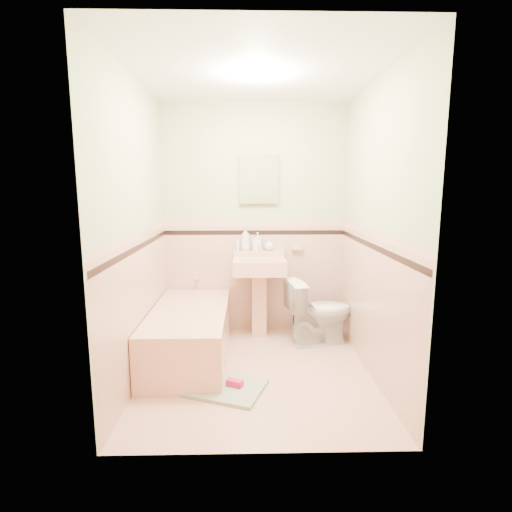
{
  "coord_description": "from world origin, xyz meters",
  "views": [
    {
      "loc": [
        -0.08,
        -3.32,
        1.61
      ],
      "look_at": [
        0.0,
        0.25,
        1.0
      ],
      "focal_mm": 28.14,
      "sensor_mm": 36.0,
      "label": 1
    }
  ],
  "objects_px": {
    "bathtub": "(190,335)",
    "toilet": "(319,311)",
    "soap_bottle_left": "(245,239)",
    "medicine_cabinet": "(259,179)",
    "shoe": "(235,383)",
    "soap_bottle_right": "(269,244)",
    "bucket": "(302,325)",
    "soap_bottle_mid": "(258,241)",
    "sink": "(259,298)"
  },
  "relations": [
    {
      "from": "bathtub",
      "to": "toilet",
      "type": "bearing_deg",
      "value": 14.46
    },
    {
      "from": "soap_bottle_left",
      "to": "medicine_cabinet",
      "type": "bearing_deg",
      "value": 11.54
    },
    {
      "from": "bathtub",
      "to": "shoe",
      "type": "height_order",
      "value": "bathtub"
    },
    {
      "from": "soap_bottle_left",
      "to": "toilet",
      "type": "height_order",
      "value": "soap_bottle_left"
    },
    {
      "from": "soap_bottle_left",
      "to": "toilet",
      "type": "bearing_deg",
      "value": -26.23
    },
    {
      "from": "toilet",
      "to": "medicine_cabinet",
      "type": "bearing_deg",
      "value": 44.93
    },
    {
      "from": "bathtub",
      "to": "soap_bottle_right",
      "type": "xyz_separation_m",
      "value": [
        0.79,
        0.71,
        0.77
      ]
    },
    {
      "from": "bucket",
      "to": "shoe",
      "type": "distance_m",
      "value": 1.42
    },
    {
      "from": "medicine_cabinet",
      "to": "shoe",
      "type": "height_order",
      "value": "medicine_cabinet"
    },
    {
      "from": "soap_bottle_mid",
      "to": "bucket",
      "type": "xyz_separation_m",
      "value": [
        0.49,
        -0.12,
        -0.92
      ]
    },
    {
      "from": "bucket",
      "to": "shoe",
      "type": "bearing_deg",
      "value": -120.08
    },
    {
      "from": "medicine_cabinet",
      "to": "toilet",
      "type": "relative_size",
      "value": 0.66
    },
    {
      "from": "medicine_cabinet",
      "to": "toilet",
      "type": "xyz_separation_m",
      "value": [
        0.62,
        -0.41,
        -1.36
      ]
    },
    {
      "from": "bathtub",
      "to": "shoe",
      "type": "distance_m",
      "value": 0.79
    },
    {
      "from": "sink",
      "to": "toilet",
      "type": "height_order",
      "value": "sink"
    },
    {
      "from": "bathtub",
      "to": "sink",
      "type": "relative_size",
      "value": 1.73
    },
    {
      "from": "sink",
      "to": "soap_bottle_right",
      "type": "bearing_deg",
      "value": 58.02
    },
    {
      "from": "toilet",
      "to": "sink",
      "type": "bearing_deg",
      "value": 60.67
    },
    {
      "from": "bathtub",
      "to": "bucket",
      "type": "height_order",
      "value": "bathtub"
    },
    {
      "from": "soap_bottle_right",
      "to": "toilet",
      "type": "bearing_deg",
      "value": -36.74
    },
    {
      "from": "bathtub",
      "to": "shoe",
      "type": "xyz_separation_m",
      "value": [
        0.44,
        -0.63,
        -0.17
      ]
    },
    {
      "from": "sink",
      "to": "soap_bottle_mid",
      "type": "distance_m",
      "value": 0.62
    },
    {
      "from": "shoe",
      "to": "soap_bottle_right",
      "type": "bearing_deg",
      "value": 100.08
    },
    {
      "from": "bucket",
      "to": "medicine_cabinet",
      "type": "bearing_deg",
      "value": 163.04
    },
    {
      "from": "soap_bottle_left",
      "to": "soap_bottle_right",
      "type": "relative_size",
      "value": 1.93
    },
    {
      "from": "sink",
      "to": "bucket",
      "type": "distance_m",
      "value": 0.58
    },
    {
      "from": "soap_bottle_right",
      "to": "toilet",
      "type": "xyz_separation_m",
      "value": [
        0.5,
        -0.38,
        -0.65
      ]
    },
    {
      "from": "soap_bottle_right",
      "to": "bucket",
      "type": "relative_size",
      "value": 0.62
    },
    {
      "from": "toilet",
      "to": "shoe",
      "type": "bearing_deg",
      "value": 126.93
    },
    {
      "from": "medicine_cabinet",
      "to": "shoe",
      "type": "bearing_deg",
      "value": -99.73
    },
    {
      "from": "toilet",
      "to": "soap_bottle_right",
      "type": "bearing_deg",
      "value": 41.57
    },
    {
      "from": "bathtub",
      "to": "soap_bottle_left",
      "type": "distance_m",
      "value": 1.22
    },
    {
      "from": "soap_bottle_mid",
      "to": "bucket",
      "type": "bearing_deg",
      "value": -13.25
    },
    {
      "from": "sink",
      "to": "medicine_cabinet",
      "type": "bearing_deg",
      "value": 90.0
    },
    {
      "from": "bathtub",
      "to": "bucket",
      "type": "bearing_deg",
      "value": 27.25
    },
    {
      "from": "soap_bottle_left",
      "to": "soap_bottle_mid",
      "type": "relative_size",
      "value": 1.29
    },
    {
      "from": "medicine_cabinet",
      "to": "soap_bottle_right",
      "type": "distance_m",
      "value": 0.71
    },
    {
      "from": "bathtub",
      "to": "soap_bottle_left",
      "type": "height_order",
      "value": "soap_bottle_left"
    },
    {
      "from": "soap_bottle_left",
      "to": "bucket",
      "type": "distance_m",
      "value": 1.14
    },
    {
      "from": "soap_bottle_right",
      "to": "toilet",
      "type": "distance_m",
      "value": 0.9
    },
    {
      "from": "soap_bottle_left",
      "to": "toilet",
      "type": "distance_m",
      "value": 1.11
    },
    {
      "from": "sink",
      "to": "bucket",
      "type": "relative_size",
      "value": 4.04
    },
    {
      "from": "sink",
      "to": "shoe",
      "type": "xyz_separation_m",
      "value": [
        -0.24,
        -1.16,
        -0.38
      ]
    },
    {
      "from": "toilet",
      "to": "shoe",
      "type": "height_order",
      "value": "toilet"
    },
    {
      "from": "sink",
      "to": "toilet",
      "type": "distance_m",
      "value": 0.65
    },
    {
      "from": "medicine_cabinet",
      "to": "soap_bottle_mid",
      "type": "height_order",
      "value": "medicine_cabinet"
    },
    {
      "from": "medicine_cabinet",
      "to": "soap_bottle_left",
      "type": "relative_size",
      "value": 1.76
    },
    {
      "from": "medicine_cabinet",
      "to": "toilet",
      "type": "distance_m",
      "value": 1.54
    },
    {
      "from": "bathtub",
      "to": "bucket",
      "type": "relative_size",
      "value": 6.98
    },
    {
      "from": "soap_bottle_mid",
      "to": "shoe",
      "type": "height_order",
      "value": "soap_bottle_mid"
    }
  ]
}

